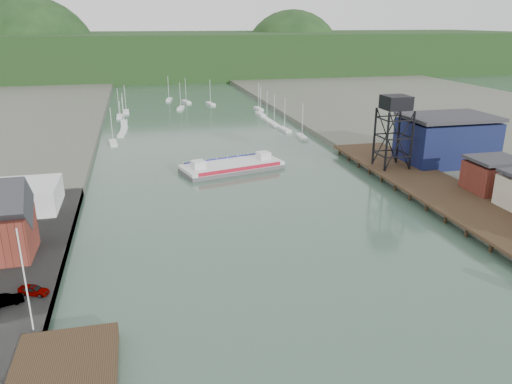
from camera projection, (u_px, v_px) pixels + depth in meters
name	position (u px, v px, depth m)	size (l,w,h in m)	color
ground	(350.00, 353.00, 53.15)	(600.00, 600.00, 0.00)	#314C3E
east_pier	(430.00, 184.00, 102.02)	(14.00, 70.00, 2.45)	black
white_shed	(6.00, 198.00, 88.23)	(18.00, 12.00, 4.50)	silver
flagpole	(25.00, 281.00, 52.64)	(0.16, 0.16, 12.00)	silver
lift_tower	(396.00, 107.00, 109.05)	(6.50, 6.50, 16.00)	black
blue_shed	(446.00, 140.00, 116.98)	(20.50, 14.50, 11.30)	black
marina_sailboats	(195.00, 117.00, 180.38)	(57.71, 92.65, 0.90)	silver
distant_hills	(159.00, 58.00, 326.01)	(500.00, 120.00, 80.00)	black
chain_ferry	(232.00, 166.00, 117.83)	(25.19, 15.09, 3.39)	#545356
car_west_a	(34.00, 290.00, 61.30)	(1.51, 3.75, 1.28)	#999999
car_west_b	(5.00, 300.00, 59.03)	(1.37, 3.92, 1.29)	#999999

